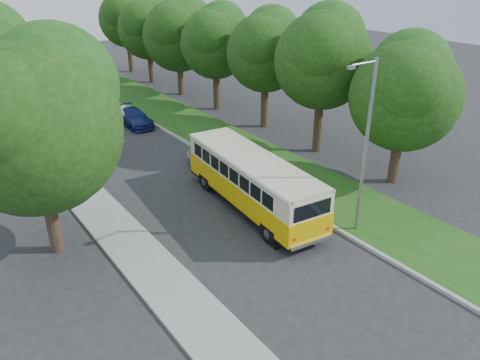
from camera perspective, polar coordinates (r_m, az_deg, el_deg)
ground at (r=21.61m, az=1.23°, el=-6.87°), size 120.00×120.00×0.00m
curb at (r=27.00m, az=1.01°, el=0.22°), size 0.20×70.00×0.15m
grass_verge at (r=28.34m, az=4.83°, el=1.37°), size 4.50×70.00×0.13m
sidewalk at (r=23.53m, az=-15.72°, el=-4.85°), size 2.20×70.00×0.12m
treeline at (r=35.99m, az=-12.43°, el=15.77°), size 24.27×41.91×9.46m
lamppost_near at (r=20.73m, az=14.97°, el=4.28°), size 1.71×0.16×8.00m
lamppost_far at (r=32.12m, az=-23.62°, el=9.88°), size 1.71×0.16×7.50m
warning_sign at (r=29.07m, az=-20.53°, el=3.93°), size 0.56×0.10×2.50m
vintage_bus at (r=23.27m, az=1.51°, el=-0.38°), size 3.32×9.78×2.85m
car_silver at (r=28.00m, az=-3.63°, el=2.36°), size 1.58×3.72×1.25m
car_white at (r=37.54m, az=-13.77°, el=7.65°), size 2.39×3.94×1.22m
car_blue at (r=36.85m, az=-12.82°, el=7.45°), size 1.76×4.33×1.26m
car_grey at (r=42.17m, az=-17.42°, el=9.35°), size 3.10×5.76×1.54m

